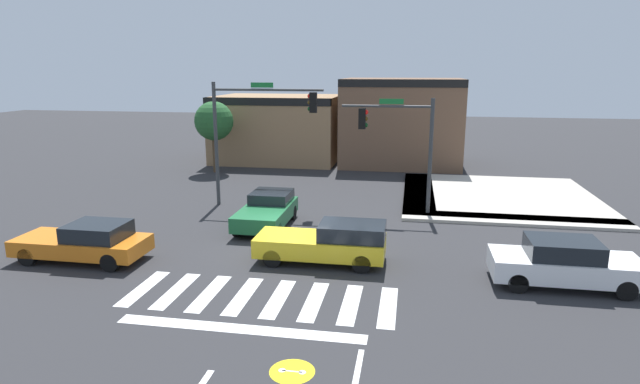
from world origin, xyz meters
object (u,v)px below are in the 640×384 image
car_white (564,263)px  car_yellow (328,242)px  traffic_signal_northwest (256,121)px  car_orange (86,242)px  roadside_tree (214,122)px  car_green (267,211)px  traffic_signal_northeast (399,135)px

car_white → car_yellow: bearing=-5.5°
traffic_signal_northwest → car_yellow: 9.25m
traffic_signal_northwest → car_orange: 9.96m
car_orange → car_yellow: car_yellow is taller
roadside_tree → car_orange: bearing=-84.9°
car_yellow → car_green: bearing=-49.3°
traffic_signal_northwest → car_green: bearing=-66.8°
car_green → car_yellow: size_ratio=0.90×
car_white → car_orange: 16.24m
traffic_signal_northeast → car_orange: size_ratio=1.18×
traffic_signal_northeast → traffic_signal_northwest: (-6.90, 0.31, 0.52)m
car_yellow → traffic_signal_northeast: bearing=-107.7°
traffic_signal_northwest → roadside_tree: bearing=123.3°
car_yellow → car_orange: bearing=8.8°
traffic_signal_northeast → car_white: traffic_signal_northeast is taller
roadside_tree → traffic_signal_northwest: bearing=-56.7°
car_white → car_yellow: (-7.66, 0.74, -0.01)m
traffic_signal_northwest → car_white: 15.08m
car_white → traffic_signal_northwest: bearing=-32.4°
traffic_signal_northeast → roadside_tree: (-12.23, 8.42, -0.40)m
car_green → car_yellow: 5.09m
traffic_signal_northeast → car_orange: bearing=37.1°
car_green → car_white: size_ratio=0.91×
traffic_signal_northwest → roadside_tree: size_ratio=1.31×
car_white → car_yellow: car_white is taller
traffic_signal_northwest → car_yellow: traffic_signal_northwest is taller
car_green → roadside_tree: (-6.73, 11.37, 2.65)m
car_white → car_orange: bearing=2.1°
car_green → car_orange: 7.38m
car_green → car_orange: car_orange is taller
traffic_signal_northeast → roadside_tree: bearing=-34.5°
traffic_signal_northeast → car_orange: 13.84m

